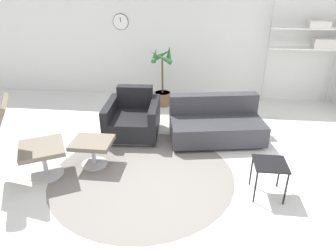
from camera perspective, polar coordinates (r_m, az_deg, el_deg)
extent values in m
plane|color=silver|center=(4.05, -2.73, -9.37)|extent=(12.00, 12.00, 0.00)
cube|color=silver|center=(6.58, 1.49, 17.55)|extent=(12.00, 0.06, 2.80)
cylinder|color=black|center=(6.71, -9.01, 19.01)|extent=(0.33, 0.01, 0.33)
cylinder|color=white|center=(6.71, -9.01, 19.00)|extent=(0.31, 0.02, 0.31)
cube|color=black|center=(6.69, -9.07, 19.39)|extent=(0.01, 0.01, 0.09)
cylinder|color=slate|center=(4.07, -4.88, -9.20)|extent=(2.44, 2.44, 0.01)
cylinder|color=#BCBCC1|center=(4.37, -22.08, -8.43)|extent=(0.60, 0.60, 0.02)
cylinder|color=#BCBCC1|center=(4.28, -22.48, -6.39)|extent=(0.06, 0.06, 0.35)
cube|color=#6B6051|center=(4.18, -22.96, -3.90)|extent=(0.76, 0.77, 0.06)
cylinder|color=#BCBCC1|center=(4.39, -13.78, -6.98)|extent=(0.36, 0.36, 0.02)
cylinder|color=#BCBCC1|center=(4.31, -14.01, -5.18)|extent=(0.05, 0.05, 0.30)
cube|color=#6B6051|center=(4.22, -14.26, -3.08)|extent=(0.54, 0.46, 0.06)
cube|color=silver|center=(5.08, -6.60, -1.36)|extent=(0.73, 0.78, 0.06)
cube|color=black|center=(5.01, -6.70, 0.51)|extent=(0.65, 0.94, 0.31)
cube|color=black|center=(5.20, -6.26, 5.62)|extent=(0.61, 0.21, 0.38)
cube|color=black|center=(4.92, -2.61, 1.52)|extent=(0.17, 0.91, 0.51)
cube|color=black|center=(5.03, -10.82, 1.67)|extent=(0.17, 0.91, 0.51)
cube|color=black|center=(4.95, 9.02, -2.40)|extent=(1.41, 0.90, 0.05)
cube|color=#333338|center=(4.86, 9.16, -0.50)|extent=(1.57, 1.05, 0.32)
cube|color=#333338|center=(5.01, 8.68, 4.29)|extent=(1.46, 0.46, 0.32)
cube|color=black|center=(3.68, 18.94, -6.82)|extent=(0.38, 0.38, 0.02)
cylinder|color=black|center=(3.63, 16.31, -11.12)|extent=(0.02, 0.02, 0.42)
cylinder|color=black|center=(3.71, 21.54, -11.14)|extent=(0.02, 0.02, 0.42)
cylinder|color=black|center=(3.90, 15.57, -8.18)|extent=(0.02, 0.02, 0.42)
cylinder|color=black|center=(3.98, 20.42, -8.26)|extent=(0.02, 0.02, 0.42)
cylinder|color=brown|center=(6.28, -1.04, 5.24)|extent=(0.34, 0.34, 0.27)
cylinder|color=#382819|center=(6.24, -1.04, 6.33)|extent=(0.31, 0.31, 0.02)
cylinder|color=brown|center=(6.13, -1.07, 9.37)|extent=(0.04, 0.04, 0.67)
cone|color=#2D6B33|center=(6.02, 0.19, 13.81)|extent=(0.15, 0.35, 0.36)
cone|color=#2D6B33|center=(6.18, -0.88, 13.53)|extent=(0.36, 0.11, 0.26)
cone|color=#2D6B33|center=(6.05, -2.51, 13.35)|extent=(0.12, 0.35, 0.28)
cone|color=#2D6B33|center=(5.83, -1.32, 12.94)|extent=(0.45, 0.11, 0.29)
cylinder|color=#BCBCC1|center=(6.58, 18.33, 12.80)|extent=(0.03, 0.03, 2.01)
cylinder|color=#BCBCC1|center=(6.97, 29.22, 11.54)|extent=(0.03, 0.03, 2.01)
cube|color=white|center=(6.60, 24.48, 13.33)|extent=(1.38, 0.28, 0.02)
cube|color=white|center=(6.55, 25.10, 16.53)|extent=(1.38, 0.28, 0.02)
cube|color=beige|center=(6.70, 27.83, 13.75)|extent=(0.48, 0.24, 0.18)
cube|color=silver|center=(6.59, 26.77, 16.91)|extent=(0.38, 0.24, 0.12)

